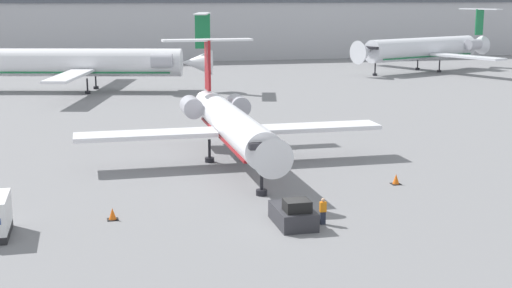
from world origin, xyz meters
TOP-DOWN VIEW (x-y plane):
  - ground_plane at (0.00, 0.00)m, footprint 600.00×600.00m
  - terminal_building at (0.00, 120.00)m, footprint 180.00×16.80m
  - airplane_main at (-0.04, 17.67)m, footprint 25.73×26.05m
  - pushback_tug at (0.29, 0.34)m, footprint 2.18×3.86m
  - worker_near_tug at (2.08, -0.02)m, footprint 0.40×0.24m
  - traffic_cone_left at (-10.45, 3.90)m, footprint 0.68×0.68m
  - traffic_cone_right at (10.45, 7.78)m, footprint 0.70×0.70m
  - airplane_parked_far_left at (49.64, 81.93)m, footprint 33.14×31.52m
  - airplane_parked_far_right at (-12.21, 67.71)m, footprint 38.68×34.38m

SIDE VIEW (x-z plane):
  - ground_plane at x=0.00m, z-range 0.00..0.00m
  - traffic_cone_left at x=-10.45m, z-range -0.02..0.75m
  - traffic_cone_right at x=10.45m, z-range -0.02..0.76m
  - pushback_tug at x=0.29m, z-range -0.24..1.56m
  - worker_near_tug at x=2.08m, z-range 0.03..1.70m
  - airplane_main at x=-0.04m, z-range -1.47..8.21m
  - airplane_parked_far_right at x=-12.21m, z-range -1.47..9.89m
  - airplane_parked_far_left at x=49.64m, z-range -1.46..9.92m
  - terminal_building at x=0.00m, z-range 0.03..13.57m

